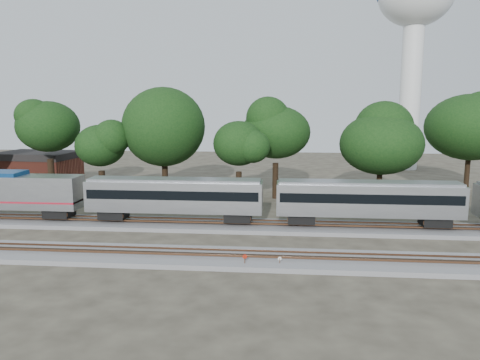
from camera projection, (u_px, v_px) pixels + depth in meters
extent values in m
plane|color=#383328|center=(211.00, 245.00, 41.35)|extent=(160.00, 160.00, 0.00)
cube|color=slate|center=(220.00, 225.00, 47.21)|extent=(160.00, 5.00, 0.40)
cube|color=brown|center=(219.00, 223.00, 46.43)|extent=(160.00, 0.08, 0.15)
cube|color=brown|center=(221.00, 219.00, 47.84)|extent=(160.00, 0.08, 0.15)
cube|color=slate|center=(203.00, 258.00, 37.38)|extent=(160.00, 5.00, 0.40)
cube|color=brown|center=(201.00, 255.00, 36.61)|extent=(160.00, 0.08, 0.15)
cube|color=brown|center=(204.00, 249.00, 38.02)|extent=(160.00, 0.08, 0.15)
cube|color=silver|center=(29.00, 192.00, 48.50)|extent=(10.80, 3.06, 3.36)
cube|color=maroon|center=(19.00, 200.00, 48.75)|extent=(13.25, 3.10, 0.18)
cube|color=black|center=(59.00, 212.00, 48.57)|extent=(2.65, 2.24, 0.92)
cube|color=silver|center=(175.00, 196.00, 47.14)|extent=(17.73, 3.06, 3.06)
cube|color=black|center=(175.00, 193.00, 47.09)|extent=(17.12, 3.11, 0.92)
cube|color=gray|center=(174.00, 180.00, 46.88)|extent=(17.32, 2.45, 0.36)
cube|color=black|center=(114.00, 214.00, 48.04)|extent=(2.65, 2.24, 0.92)
cube|color=black|center=(238.00, 216.00, 46.88)|extent=(2.65, 2.24, 0.92)
cube|color=silver|center=(368.00, 199.00, 45.41)|extent=(17.73, 3.06, 3.06)
cube|color=black|center=(368.00, 196.00, 45.36)|extent=(17.12, 3.11, 0.92)
cube|color=gray|center=(369.00, 183.00, 45.15)|extent=(17.32, 2.45, 0.36)
cube|color=black|center=(301.00, 218.00, 46.31)|extent=(2.65, 2.24, 0.92)
cube|color=black|center=(435.00, 221.00, 45.15)|extent=(2.65, 2.24, 0.92)
cylinder|color=#512D19|center=(245.00, 262.00, 35.47)|extent=(0.06, 0.06, 0.97)
cylinder|color=#A81D0C|center=(245.00, 257.00, 35.40)|extent=(0.34, 0.08, 0.34)
cylinder|color=#512D19|center=(280.00, 263.00, 35.47)|extent=(0.05, 0.05, 0.81)
cylinder|color=silver|center=(280.00, 259.00, 35.41)|extent=(0.29, 0.09, 0.29)
cube|color=#512D19|center=(271.00, 268.00, 35.05)|extent=(0.51, 0.32, 0.30)
cylinder|color=silver|center=(410.00, 98.00, 86.87)|extent=(3.81, 3.81, 26.69)
cone|color=silver|center=(407.00, 159.00, 88.73)|extent=(6.10, 6.10, 3.81)
cube|color=maroon|center=(38.00, 173.00, 69.76)|extent=(11.39, 8.50, 4.29)
cube|color=black|center=(37.00, 155.00, 69.33)|extent=(11.61, 8.72, 0.96)
cylinder|color=black|center=(52.00, 177.00, 62.89)|extent=(0.70, 0.70, 5.03)
ellipsoid|color=black|center=(48.00, 127.00, 61.78)|extent=(9.48, 9.48, 8.06)
cylinder|color=black|center=(102.00, 185.00, 60.36)|extent=(0.70, 0.70, 3.80)
ellipsoid|color=black|center=(100.00, 146.00, 59.52)|extent=(7.17, 7.17, 6.09)
cylinder|color=black|center=(165.00, 179.00, 61.45)|extent=(0.70, 0.70, 5.05)
ellipsoid|color=black|center=(164.00, 127.00, 60.34)|extent=(9.52, 9.52, 8.09)
cylinder|color=black|center=(239.00, 188.00, 57.70)|extent=(0.70, 0.70, 4.07)
ellipsoid|color=black|center=(239.00, 143.00, 56.80)|extent=(7.68, 7.68, 6.53)
cylinder|color=black|center=(275.00, 181.00, 61.33)|extent=(0.70, 0.70, 4.68)
ellipsoid|color=black|center=(276.00, 132.00, 60.29)|extent=(8.82, 8.82, 7.50)
cylinder|color=black|center=(379.00, 190.00, 56.16)|extent=(0.70, 0.70, 4.11)
ellipsoid|color=black|center=(381.00, 144.00, 55.25)|extent=(7.75, 7.75, 6.59)
cylinder|color=black|center=(467.00, 178.00, 62.12)|extent=(0.70, 0.70, 5.01)
ellipsoid|color=black|center=(471.00, 127.00, 61.01)|extent=(9.45, 9.45, 8.03)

